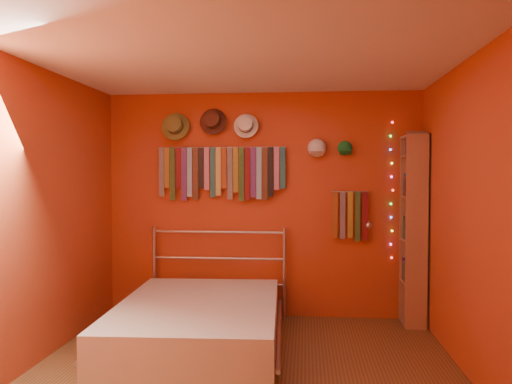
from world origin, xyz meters
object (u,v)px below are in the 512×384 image
(bookshelf, at_px, (418,229))
(bed, at_px, (198,323))
(reading_lamp, at_px, (368,225))
(tie_rack, at_px, (221,170))

(bookshelf, height_order, bed, bookshelf)
(reading_lamp, height_order, bookshelf, bookshelf)
(tie_rack, height_order, reading_lamp, tie_rack)
(tie_rack, bearing_deg, bookshelf, -4.21)
(bookshelf, relative_size, bed, 0.95)
(bookshelf, distance_m, bed, 2.46)
(reading_lamp, distance_m, bookshelf, 0.51)
(bookshelf, bearing_deg, tie_rack, 175.79)
(tie_rack, relative_size, reading_lamp, 5.16)
(reading_lamp, relative_size, bookshelf, 0.14)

